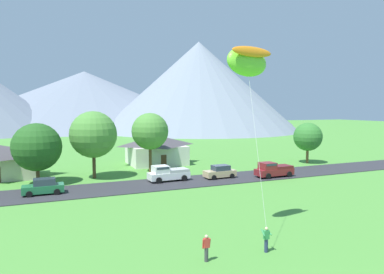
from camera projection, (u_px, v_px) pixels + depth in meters
road_strip at (169, 183)px, 43.29m from camera, size 160.00×6.92×0.08m
mountain_east_ridge at (85, 99)px, 175.37m from camera, size 131.28×131.28×27.27m
mountain_west_ridge at (223, 97)px, 197.12m from camera, size 76.65×76.65×30.45m
mountain_far_west_ridge at (199, 86)px, 142.64m from camera, size 79.73×79.73×35.80m
house_leftmost at (156, 149)px, 58.28m from camera, size 9.51×8.38×4.82m
tree_left_of_center at (308, 137)px, 58.94m from camera, size 4.75×4.75×6.85m
tree_center at (93, 135)px, 46.14m from camera, size 6.16×6.16×8.92m
tree_right_of_center at (37, 147)px, 42.57m from camera, size 5.85×5.85×7.52m
tree_near_right at (150, 131)px, 50.35m from camera, size 5.29×5.29×8.62m
parked_car_green_west_end at (43, 187)px, 37.75m from camera, size 4.21×2.10×1.68m
parked_car_tan_mid_west at (220, 172)px, 46.49m from camera, size 4.25×2.18×1.68m
pickup_truck_maroon_west_side at (273, 169)px, 47.20m from camera, size 5.24×2.40×1.99m
pickup_truck_white_east_side at (168, 173)px, 44.56m from camera, size 5.29×2.51×1.99m
kite_flyer_with_kite at (248, 63)px, 25.52m from camera, size 3.94×5.22×13.90m
watcher_person at (206, 248)px, 21.36m from camera, size 0.56×0.24×1.68m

